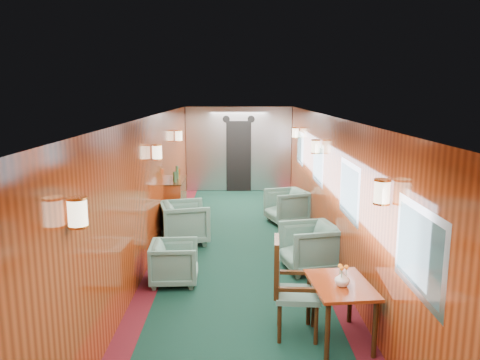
# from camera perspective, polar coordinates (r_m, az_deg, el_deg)

# --- Properties ---
(room) EXTENTS (12.00, 12.10, 2.40)m
(room) POSITION_cam_1_polar(r_m,az_deg,el_deg) (7.39, 0.09, 1.67)
(room) COLOR black
(room) RESTS_ON ground
(bulkhead) EXTENTS (2.98, 0.17, 2.39)m
(bulkhead) POSITION_cam_1_polar(r_m,az_deg,el_deg) (13.31, -0.16, 3.73)
(bulkhead) COLOR #B6B9BE
(bulkhead) RESTS_ON ground
(windows_right) EXTENTS (0.02, 8.60, 0.80)m
(windows_right) POSITION_cam_1_polar(r_m,az_deg,el_deg) (7.82, 11.04, 0.60)
(windows_right) COLOR #B5B7BC
(windows_right) RESTS_ON ground
(wall_sconces) EXTENTS (2.97, 7.97, 0.25)m
(wall_sconces) POSITION_cam_1_polar(r_m,az_deg,el_deg) (7.93, 0.05, 3.42)
(wall_sconces) COLOR beige
(wall_sconces) RESTS_ON ground
(dining_table) EXTENTS (0.72, 0.97, 0.69)m
(dining_table) POSITION_cam_1_polar(r_m,az_deg,el_deg) (5.51, 12.15, -13.26)
(dining_table) COLOR maroon
(dining_table) RESTS_ON ground
(side_chair) EXTENTS (0.56, 0.58, 1.16)m
(side_chair) POSITION_cam_1_polar(r_m,az_deg,el_deg) (5.52, 5.87, -12.44)
(side_chair) COLOR #1D453E
(side_chair) RESTS_ON ground
(credenza) EXTENTS (0.35, 1.11, 1.27)m
(credenza) POSITION_cam_1_polar(r_m,az_deg,el_deg) (9.96, -7.78, -2.71)
(credenza) COLOR maroon
(credenza) RESTS_ON ground
(flower_vase) EXTENTS (0.20, 0.20, 0.17)m
(flower_vase) POSITION_cam_1_polar(r_m,az_deg,el_deg) (5.36, 12.36, -11.68)
(flower_vase) COLOR beige
(flower_vase) RESTS_ON dining_table
(armchair_left_near) EXTENTS (0.73, 0.71, 0.63)m
(armchair_left_near) POSITION_cam_1_polar(r_m,az_deg,el_deg) (7.07, -7.99, -9.94)
(armchair_left_near) COLOR #1D453E
(armchair_left_near) RESTS_ON ground
(armchair_left_far) EXTENTS (1.04, 1.02, 0.78)m
(armchair_left_far) POSITION_cam_1_polar(r_m,az_deg,el_deg) (8.84, -6.77, -5.15)
(armchair_left_far) COLOR #1D453E
(armchair_left_far) RESTS_ON ground
(armchair_right_near) EXTENTS (0.98, 0.96, 0.75)m
(armchair_right_near) POSITION_cam_1_polar(r_m,az_deg,el_deg) (7.55, 8.43, -8.10)
(armchair_right_near) COLOR #1D453E
(armchair_right_near) RESTS_ON ground
(armchair_right_far) EXTENTS (1.00, 0.99, 0.73)m
(armchair_right_far) POSITION_cam_1_polar(r_m,az_deg,el_deg) (10.16, 5.69, -3.20)
(armchair_right_far) COLOR #1D453E
(armchair_right_far) RESTS_ON ground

